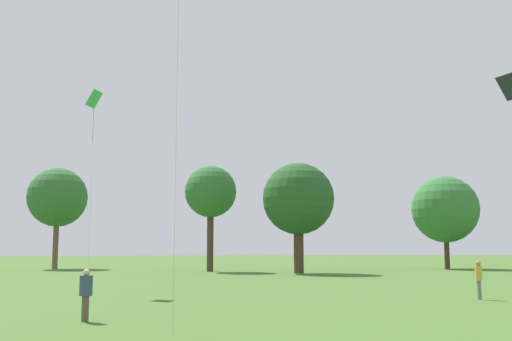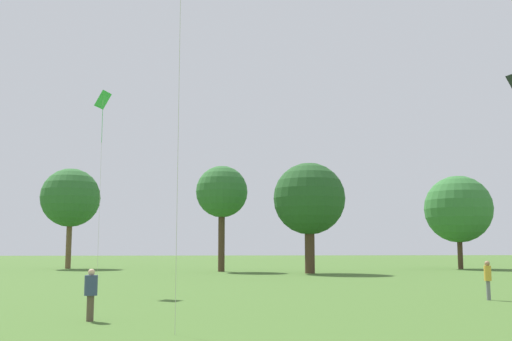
% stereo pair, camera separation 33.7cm
% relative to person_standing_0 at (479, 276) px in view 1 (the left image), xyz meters
% --- Properties ---
extents(person_standing_0, '(0.38, 0.38, 1.62)m').
position_rel_person_standing_0_xyz_m(person_standing_0, '(0.00, 0.00, 0.00)').
color(person_standing_0, slate).
rests_on(person_standing_0, ground).
extents(person_standing_1, '(0.51, 0.51, 1.55)m').
position_rel_person_standing_0_xyz_m(person_standing_1, '(-15.24, -5.79, -0.07)').
color(person_standing_1, brown).
rests_on(person_standing_1, ground).
extents(kite_6, '(1.22, 1.60, 11.02)m').
position_rel_person_standing_0_xyz_m(kite_6, '(4.30, 4.00, 9.27)').
color(kite_6, '#1E2328').
rests_on(kite_6, ground).
extents(kite_7, '(0.77, 1.04, 10.07)m').
position_rel_person_standing_0_xyz_m(kite_7, '(-17.06, 6.05, 8.34)').
color(kite_7, green).
rests_on(kite_7, ground).
extents(distant_tree_0, '(6.80, 6.80, 9.44)m').
position_rel_person_standing_0_xyz_m(distant_tree_0, '(14.03, 34.37, 5.04)').
color(distant_tree_0, '#473323').
rests_on(distant_tree_0, ground).
extents(distant_tree_1, '(6.06, 6.06, 10.31)m').
position_rel_person_standing_0_xyz_m(distant_tree_1, '(-25.56, 38.88, 6.27)').
color(distant_tree_1, brown).
rests_on(distant_tree_1, ground).
extents(distant_tree_2, '(4.71, 4.71, 9.58)m').
position_rel_person_standing_0_xyz_m(distant_tree_2, '(-10.18, 30.08, 6.16)').
color(distant_tree_2, '#473323').
rests_on(distant_tree_2, ground).
extents(distant_tree_3, '(6.10, 6.10, 9.33)m').
position_rel_person_standing_0_xyz_m(distant_tree_3, '(-2.90, 25.65, 5.25)').
color(distant_tree_3, '#473323').
rests_on(distant_tree_3, ground).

